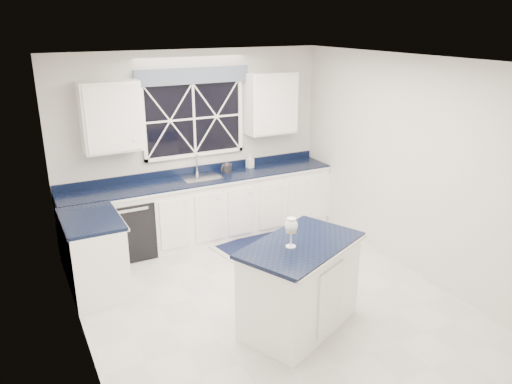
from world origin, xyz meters
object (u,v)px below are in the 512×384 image
kettle (227,167)px  wine_glass (291,227)px  island (300,285)px  dishwasher (129,226)px  soap_bottle (250,161)px  faucet (197,164)px

kettle → wine_glass: (-0.50, -2.65, 0.15)m
island → wine_glass: size_ratio=4.92×
dishwasher → island: 2.79m
soap_bottle → island: bearing=-106.2°
faucet → soap_bottle: faucet is taller
dishwasher → kettle: bearing=3.2°
dishwasher → island: bearing=-65.6°
soap_bottle → wine_glass: bearing=-108.7°
dishwasher → island: island is taller
island → wine_glass: 0.70m
faucet → wine_glass: 2.76m
faucet → wine_glass: (-0.08, -2.76, 0.07)m
dishwasher → island: size_ratio=0.55×
faucet → island: size_ratio=0.20×
island → wine_glass: bearing=165.9°
dishwasher → wine_glass: 2.86m
wine_glass → soap_bottle: size_ratio=1.47×
dishwasher → soap_bottle: bearing=4.7°
kettle → faucet: bearing=142.0°
dishwasher → kettle: (1.52, 0.09, 0.61)m
wine_glass → soap_bottle: (0.92, 2.72, -0.13)m
dishwasher → wine_glass: size_ratio=2.70×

